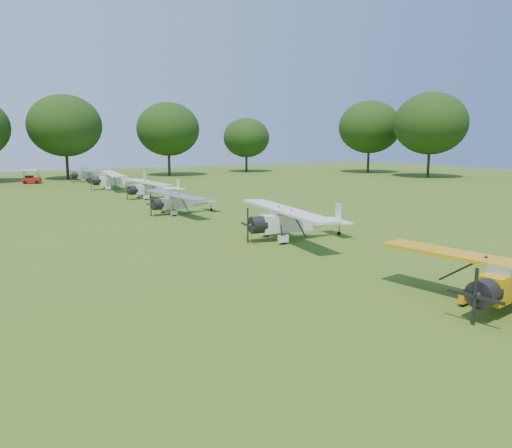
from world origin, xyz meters
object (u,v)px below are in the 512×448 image
(aircraft_4, at_px, (181,201))
(golf_cart, at_px, (31,179))
(aircraft_3, at_px, (294,219))
(aircraft_6, at_px, (117,179))
(aircraft_7, at_px, (91,174))
(aircraft_5, at_px, (153,187))

(aircraft_4, height_order, golf_cart, golf_cart)
(aircraft_4, bearing_deg, aircraft_3, -85.46)
(aircraft_6, distance_m, aircraft_7, 13.20)
(aircraft_4, bearing_deg, aircraft_7, 85.19)
(golf_cart, bearing_deg, aircraft_7, 15.57)
(aircraft_4, xyz_separation_m, aircraft_5, (1.52, 11.82, 0.05))
(aircraft_3, distance_m, aircraft_7, 50.26)
(aircraft_7, bearing_deg, aircraft_6, -83.45)
(aircraft_5, distance_m, aircraft_7, 24.78)
(aircraft_5, xyz_separation_m, aircraft_7, (-1.05, 24.76, 0.02))
(aircraft_6, xyz_separation_m, golf_cart, (-8.44, 13.65, -0.63))
(aircraft_3, distance_m, aircraft_6, 37.06)
(golf_cart, bearing_deg, aircraft_5, -51.33)
(aircraft_6, height_order, golf_cart, aircraft_6)
(aircraft_3, relative_size, aircraft_5, 1.10)
(aircraft_4, xyz_separation_m, aircraft_7, (0.47, 36.58, 0.07))
(aircraft_6, xyz_separation_m, aircraft_7, (-0.40, 13.19, -0.13))
(aircraft_4, relative_size, aircraft_5, 0.95)
(aircraft_4, bearing_deg, aircraft_5, 78.58)
(aircraft_3, xyz_separation_m, aircraft_6, (-1.20, 37.04, 0.04))
(aircraft_3, distance_m, aircraft_4, 13.82)
(golf_cart, bearing_deg, aircraft_4, -59.61)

